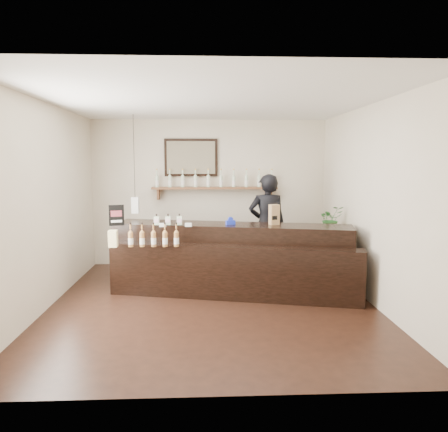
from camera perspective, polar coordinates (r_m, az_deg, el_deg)
ground at (r=6.32m, az=-1.57°, el=-11.30°), size 5.00×5.00×0.00m
room_shell at (r=6.01m, az=-1.62°, el=4.32°), size 5.00×5.00×5.00m
back_wall_decor at (r=8.38m, az=-3.01°, el=5.45°), size 2.66×0.96×1.69m
counter at (r=6.74m, az=0.92°, el=-5.85°), size 3.75×1.81×1.21m
promo_sign at (r=6.79m, az=-13.87°, el=0.09°), size 0.22×0.09×0.32m
paper_bag at (r=6.75m, az=6.57°, el=0.19°), size 0.17×0.14×0.31m
tape_dispenser at (r=6.72m, az=0.86°, el=-0.74°), size 0.15×0.10×0.12m
side_cabinet at (r=7.57m, az=13.63°, el=-5.14°), size 0.54×0.66×0.84m
potted_plant at (r=7.47m, az=13.77°, el=-0.37°), size 0.46×0.42×0.43m
shopkeeper at (r=7.69m, az=5.64°, el=-0.31°), size 0.76×0.52×2.02m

